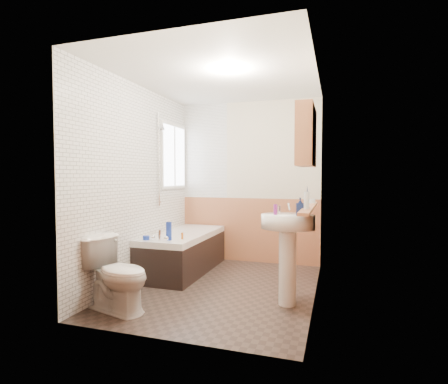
{
  "coord_description": "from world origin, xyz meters",
  "views": [
    {
      "loc": [
        1.31,
        -3.92,
        1.34
      ],
      "look_at": [
        0.0,
        0.15,
        1.15
      ],
      "focal_mm": 28.0,
      "sensor_mm": 36.0,
      "label": 1
    }
  ],
  "objects": [
    {
      "name": "sink",
      "position": [
        0.84,
        -0.3,
        0.68
      ],
      "size": [
        0.55,
        0.45,
        1.07
      ],
      "rotation": [
        0.0,
        0.0,
        0.23
      ],
      "color": "white",
      "rests_on": "floor"
    },
    {
      "name": "tile_cladding_left",
      "position": [
        -1.09,
        0.0,
        1.25
      ],
      "size": [
        0.01,
        2.8,
        2.5
      ],
      "primitive_type": "cube",
      "color": "white",
      "rests_on": "wall_left"
    },
    {
      "name": "ceiling",
      "position": [
        0.0,
        0.0,
        2.5
      ],
      "size": [
        2.8,
        2.8,
        0.0
      ],
      "primitive_type": "plane",
      "rotation": [
        3.14,
        0.0,
        0.0
      ],
      "color": "white",
      "rests_on": "ground"
    },
    {
      "name": "wall_back",
      "position": [
        0.0,
        1.41,
        1.25
      ],
      "size": [
        2.2,
        0.02,
        2.5
      ],
      "primitive_type": "cube",
      "color": "beige",
      "rests_on": "ground"
    },
    {
      "name": "blue_gel",
      "position": [
        -0.64,
        -0.06,
        0.67
      ],
      "size": [
        0.07,
        0.05,
        0.23
      ],
      "primitive_type": "cube",
      "rotation": [
        0.0,
        0.0,
        0.22
      ],
      "color": "#19339E",
      "rests_on": "bathtub"
    },
    {
      "name": "pine_shelf",
      "position": [
        1.04,
        -0.13,
        1.01
      ],
      "size": [
        0.1,
        1.44,
        0.03
      ],
      "primitive_type": "cube",
      "color": "#B8724B",
      "rests_on": "wall_right"
    },
    {
      "name": "wainscot_front",
      "position": [
        0.0,
        -1.39,
        0.5
      ],
      "size": [
        2.2,
        0.01,
        1.0
      ],
      "primitive_type": "cube",
      "color": "#B8724B",
      "rests_on": "wall_front"
    },
    {
      "name": "clear_bottle",
      "position": [
        0.72,
        -0.36,
        1.0
      ],
      "size": [
        0.04,
        0.04,
        0.11
      ],
      "primitive_type": "cylinder",
      "rotation": [
        0.0,
        0.0,
        0.06
      ],
      "color": "purple",
      "rests_on": "sink"
    },
    {
      "name": "wall_left",
      "position": [
        -1.11,
        0.0,
        1.25
      ],
      "size": [
        0.02,
        2.8,
        2.5
      ],
      "primitive_type": "cube",
      "color": "beige",
      "rests_on": "ground"
    },
    {
      "name": "wall_front",
      "position": [
        0.0,
        -1.41,
        1.25
      ],
      "size": [
        2.2,
        0.02,
        2.5
      ],
      "primitive_type": "cube",
      "color": "beige",
      "rests_on": "ground"
    },
    {
      "name": "floor",
      "position": [
        0.0,
        0.0,
        0.0
      ],
      "size": [
        2.8,
        2.8,
        0.0
      ],
      "primitive_type": "plane",
      "color": "#2F2521",
      "rests_on": "ground"
    },
    {
      "name": "green_bottle",
      "position": [
        1.04,
        -0.39,
        1.14
      ],
      "size": [
        0.05,
        0.05,
        0.23
      ],
      "primitive_type": "cone",
      "rotation": [
        0.0,
        0.0,
        0.23
      ],
      "color": "navy",
      "rests_on": "pine_shelf"
    },
    {
      "name": "medicine_cabinet",
      "position": [
        1.01,
        -0.26,
        1.75
      ],
      "size": [
        0.17,
        0.67,
        0.61
      ],
      "color": "#B8724B",
      "rests_on": "wall_right"
    },
    {
      "name": "foam_can",
      "position": [
        1.04,
        -0.46,
        1.11
      ],
      "size": [
        0.07,
        0.07,
        0.17
      ],
      "primitive_type": "cylinder",
      "rotation": [
        0.0,
        0.0,
        0.43
      ],
      "color": "silver",
      "rests_on": "pine_shelf"
    },
    {
      "name": "shower_riser",
      "position": [
        -1.04,
        0.44,
        1.68
      ],
      "size": [
        0.11,
        0.09,
        1.3
      ],
      "color": "silver",
      "rests_on": "wall_left"
    },
    {
      "name": "black_jar",
      "position": [
        1.04,
        0.34,
        1.05
      ],
      "size": [
        0.1,
        0.1,
        0.05
      ],
      "primitive_type": "cylinder",
      "rotation": [
        0.0,
        0.0,
        0.38
      ],
      "color": "silver",
      "rests_on": "pine_shelf"
    },
    {
      "name": "cream_jar",
      "position": [
        -0.93,
        -0.13,
        0.58
      ],
      "size": [
        0.11,
        0.11,
        0.05
      ],
      "primitive_type": "cylinder",
      "rotation": [
        0.0,
        0.0,
        0.37
      ],
      "color": "#19339E",
      "rests_on": "bathtub"
    },
    {
      "name": "bathtub",
      "position": [
        -0.73,
        0.55,
        0.29
      ],
      "size": [
        0.7,
        1.6,
        0.69
      ],
      "color": "black",
      "rests_on": "floor"
    },
    {
      "name": "wainscot_right",
      "position": [
        1.09,
        0.0,
        0.5
      ],
      "size": [
        0.01,
        2.8,
        1.0
      ],
      "primitive_type": "cube",
      "color": "#B8724B",
      "rests_on": "wall_right"
    },
    {
      "name": "orange_bottle",
      "position": [
        -0.52,
        0.05,
        0.6
      ],
      "size": [
        0.04,
        0.04,
        0.08
      ],
      "primitive_type": "cylinder",
      "rotation": [
        0.0,
        0.0,
        0.38
      ],
      "color": "orange",
      "rests_on": "bathtub"
    },
    {
      "name": "wainscot_back",
      "position": [
        0.0,
        1.39,
        0.5
      ],
      "size": [
        2.2,
        0.01,
        1.0
      ],
      "primitive_type": "cube",
      "color": "#B8724B",
      "rests_on": "wall_back"
    },
    {
      "name": "toilet",
      "position": [
        -0.76,
        -0.98,
        0.37
      ],
      "size": [
        0.83,
        0.6,
        0.73
      ],
      "primitive_type": "imported",
      "rotation": [
        0.0,
        0.0,
        1.31
      ],
      "color": "white",
      "rests_on": "floor"
    },
    {
      "name": "tile_return_back",
      "position": [
        -0.73,
        1.39,
        1.75
      ],
      "size": [
        0.75,
        0.01,
        1.5
      ],
      "primitive_type": "cube",
      "color": "white",
      "rests_on": "wall_back"
    },
    {
      "name": "wall_right",
      "position": [
        1.11,
        0.0,
        1.25
      ],
      "size": [
        0.02,
        2.8,
        2.5
      ],
      "primitive_type": "cube",
      "color": "beige",
      "rests_on": "ground"
    },
    {
      "name": "window",
      "position": [
        -1.06,
        0.95,
        1.65
      ],
      "size": [
        0.03,
        0.79,
        0.99
      ],
      "color": "white",
      "rests_on": "wall_left"
    },
    {
      "name": "soap_bottle",
      "position": [
        0.97,
        -0.34,
        0.99
      ],
      "size": [
        0.11,
        0.19,
        0.08
      ],
      "primitive_type": "imported",
      "rotation": [
        0.0,
        0.0,
        0.18
      ],
      "color": "navy",
      "rests_on": "sink"
    }
  ]
}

